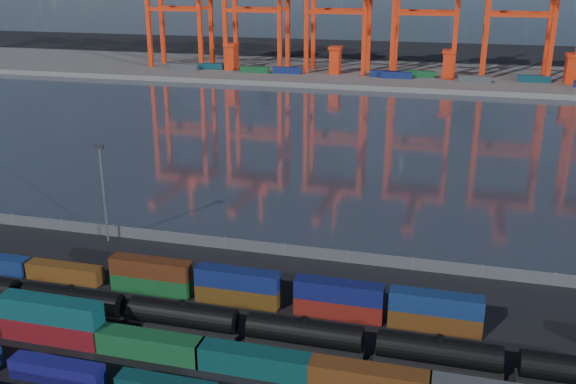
# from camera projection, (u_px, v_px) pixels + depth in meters

# --- Properties ---
(ground) EXTENTS (700.00, 700.00, 0.00)m
(ground) POSITION_uv_depth(u_px,v_px,m) (223.00, 352.00, 76.05)
(ground) COLOR black
(ground) RESTS_ON ground
(harbor_water) EXTENTS (700.00, 700.00, 0.00)m
(harbor_water) POSITION_uv_depth(u_px,v_px,m) (359.00, 138.00, 171.86)
(harbor_water) COLOR #282E3A
(harbor_water) RESTS_ON ground
(far_quay) EXTENTS (700.00, 70.00, 2.00)m
(far_quay) POSITION_uv_depth(u_px,v_px,m) (398.00, 75.00, 267.36)
(far_quay) COLOR #514F4C
(far_quay) RESTS_ON ground
(container_row_mid) EXTENTS (141.86, 2.64, 5.63)m
(container_row_mid) POSITION_uv_depth(u_px,v_px,m) (194.00, 349.00, 73.43)
(container_row_mid) COLOR #393B3D
(container_row_mid) RESTS_ON ground
(container_row_north) EXTENTS (141.02, 2.35, 5.02)m
(container_row_north) POSITION_uv_depth(u_px,v_px,m) (306.00, 299.00, 84.18)
(container_row_north) COLOR navy
(container_row_north) RESTS_ON ground
(tanker_string) EXTENTS (91.81, 3.07, 4.40)m
(tanker_string) POSITION_uv_depth(u_px,v_px,m) (242.00, 325.00, 77.64)
(tanker_string) COLOR black
(tanker_string) RESTS_ON ground
(waterfront_fence) EXTENTS (160.12, 0.12, 2.20)m
(waterfront_fence) POSITION_uv_depth(u_px,v_px,m) (285.00, 250.00, 101.27)
(waterfront_fence) COLOR #595B5E
(waterfront_fence) RESTS_ON ground
(yard_light_mast) EXTENTS (1.60, 0.40, 16.60)m
(yard_light_mast) POSITION_uv_depth(u_px,v_px,m) (103.00, 188.00, 103.95)
(yard_light_mast) COLOR slate
(yard_light_mast) RESTS_ON ground
(quay_containers) EXTENTS (172.58, 10.99, 2.60)m
(quay_containers) POSITION_uv_depth(u_px,v_px,m) (367.00, 74.00, 255.99)
(quay_containers) COLOR navy
(quay_containers) RESTS_ON far_quay
(straddle_carriers) EXTENTS (140.00, 7.00, 11.10)m
(straddle_carriers) POSITION_uv_depth(u_px,v_px,m) (390.00, 61.00, 256.58)
(straddle_carriers) COLOR red
(straddle_carriers) RESTS_ON far_quay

